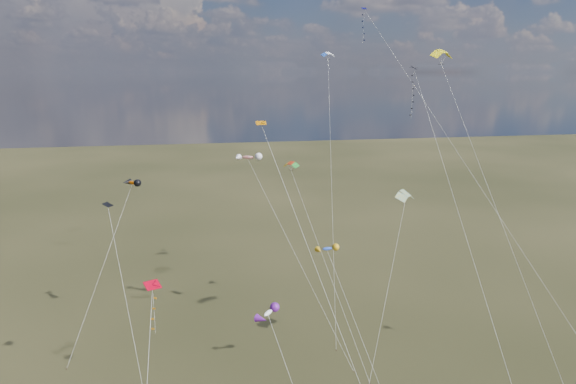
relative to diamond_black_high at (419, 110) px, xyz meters
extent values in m
cube|color=black|center=(0.01, 1.93, 4.73)|extent=(1.04, 1.06, 0.35)
cylinder|color=silver|center=(-0.07, -12.33, -11.23)|extent=(0.19, 28.55, 31.93)
cube|color=#0C0B50|center=(-2.13, 14.34, 12.70)|extent=(0.69, 0.64, 0.29)
cylinder|color=silver|center=(6.75, -0.53, -7.24)|extent=(17.79, 29.77, 39.91)
cube|color=black|center=(-34.34, -5.25, -8.38)|extent=(1.09, 1.11, 0.32)
cylinder|color=silver|center=(-32.50, -9.97, -17.78)|extent=(3.71, 9.46, 18.82)
cube|color=#B60017|center=(-29.39, -18.78, -11.43)|extent=(1.44, 1.42, 0.33)
cube|color=#C97003|center=(-20.33, -14.04, 0.15)|extent=(0.89, 0.86, 0.27)
cylinder|color=silver|center=(-15.84, -19.81, -13.52)|extent=(9.00, 11.57, 27.34)
cylinder|color=silver|center=(3.57, -13.46, -10.42)|extent=(7.21, 17.20, 33.54)
cylinder|color=silver|center=(-8.65, 5.54, -10.18)|extent=(3.87, 20.14, 34.02)
cube|color=#332316|center=(-10.57, -4.52, -27.13)|extent=(0.10, 0.10, 0.12)
cylinder|color=silver|center=(-7.23, -10.44, -17.82)|extent=(7.17, 9.30, 18.75)
cylinder|color=silver|center=(-11.48, -3.13, -16.94)|extent=(5.17, 16.58, 20.50)
cube|color=#332316|center=(-8.91, -11.41, -27.13)|extent=(0.10, 0.10, 0.12)
ellipsoid|color=#DF5800|center=(-33.52, 8.76, -9.16)|extent=(2.48, 2.65, 1.09)
cylinder|color=silver|center=(-36.96, 3.01, -18.17)|extent=(6.92, 11.54, 18.04)
cube|color=#332316|center=(-40.41, -2.75, -27.13)|extent=(0.10, 0.10, 0.12)
ellipsoid|color=white|center=(-20.90, -20.93, -13.45)|extent=(2.00, 2.14, 0.83)
ellipsoid|color=red|center=(-19.16, 7.10, -6.14)|extent=(3.29, 2.30, 1.10)
cylinder|color=silver|center=(-14.53, -0.99, -16.66)|extent=(9.29, 16.20, 21.06)
cube|color=#332316|center=(-9.90, -9.07, -27.13)|extent=(0.10, 0.10, 0.12)
ellipsoid|color=blue|center=(-12.97, -8.54, -13.17)|extent=(2.11, 1.08, 0.83)
cylinder|color=silver|center=(-10.94, -13.55, -20.18)|extent=(4.07, 10.04, 14.03)
camera|label=1|loc=(-26.05, -56.11, 4.21)|focal=32.00mm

